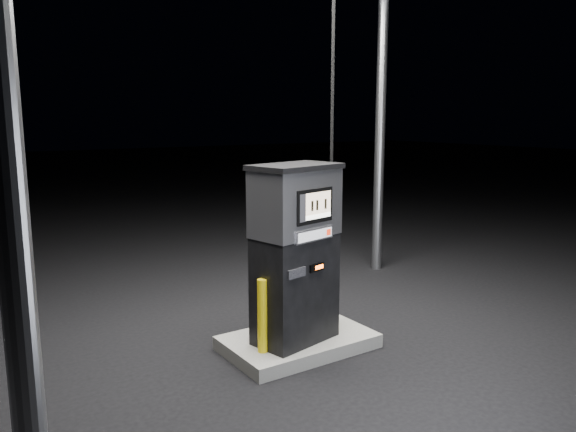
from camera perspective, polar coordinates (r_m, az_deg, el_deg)
ground at (r=6.39m, az=1.03°, el=-13.28°), size 80.00×80.00×0.00m
pump_island at (r=6.36m, az=1.03°, el=-12.66°), size 1.60×1.00×0.15m
fuel_dispenser at (r=5.92m, az=0.78°, el=-3.66°), size 1.10×0.74×3.94m
bollard_left at (r=5.79m, az=-2.62°, el=-10.11°), size 0.13×0.13×0.77m
bollard_right at (r=6.62m, az=4.25°, el=-7.49°), size 0.13×0.13×0.78m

